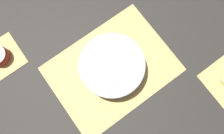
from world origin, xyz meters
name	(u,v)px	position (x,y,z in m)	size (l,w,h in m)	color
ground_plane	(112,69)	(0.00, 0.00, 0.00)	(6.00, 6.00, 0.00)	black
bamboo_mat_center	(112,69)	(0.00, 0.00, 0.00)	(0.47, 0.35, 0.01)	tan
coaster_mat_near_right	(1,58)	(0.33, -0.29, 0.00)	(0.16, 0.16, 0.01)	tan
fruit_salad_bowl	(112,66)	(0.00, 0.00, 0.05)	(0.24, 0.24, 0.08)	silver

